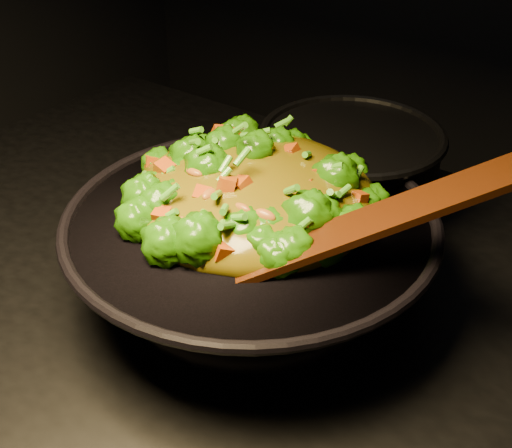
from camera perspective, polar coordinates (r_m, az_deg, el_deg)
The scene contains 4 objects.
wok at distance 0.75m, azimuth -0.45°, elevation -3.04°, with size 0.41×0.41×0.11m, color black, non-canonical shape.
stir_fry at distance 0.72m, azimuth -0.30°, elevation 5.45°, with size 0.29×0.29×0.10m, color #246106, non-canonical shape.
spatula at distance 0.63m, azimuth 10.85°, elevation 0.36°, with size 0.31×0.05×0.01m, color #3A1B08.
back_pot at distance 0.90m, azimuth 8.23°, elevation 4.37°, with size 0.24×0.24×0.14m, color black.
Camera 1 is at (0.40, -0.46, 1.41)m, focal length 45.00 mm.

